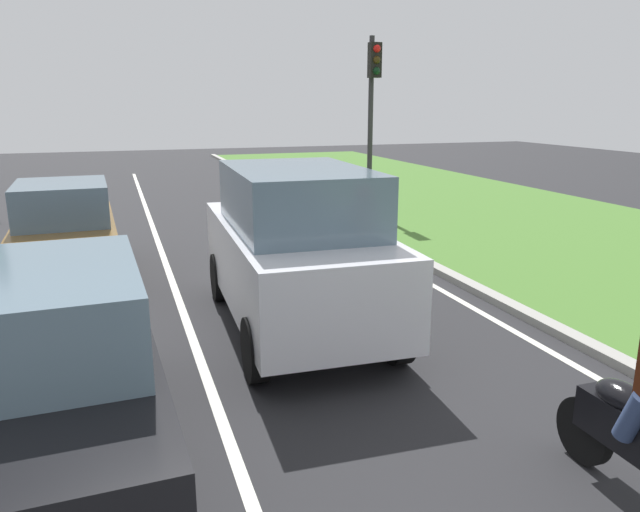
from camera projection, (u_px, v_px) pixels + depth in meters
The scene contains 9 objects.
ground_plane at pixel (200, 258), 12.40m from camera, with size 60.00×60.00×0.00m, color #262628.
lane_line_center at pixel (165, 260), 12.18m from camera, with size 0.12×32.00×0.01m, color silver.
lane_line_right_edge at pixel (361, 245), 13.53m from camera, with size 0.12×32.00×0.01m, color silver.
grass_verge_right at pixel (542, 229), 15.05m from camera, with size 9.00×48.00×0.06m, color #47752D.
curb_right at pixel (381, 241), 13.67m from camera, with size 0.24×48.00×0.12m, color #9E9B93.
car_suv_ahead at pixel (296, 248), 8.28m from camera, with size 2.11×4.57×2.28m.
car_sedan_left_lane at pixel (45, 378), 4.94m from camera, with size 1.97×4.36×1.86m.
car_hatchback_far at pixel (66, 232), 10.65m from camera, with size 1.83×3.75×1.78m.
traffic_light_near_right at pixel (373, 95), 16.31m from camera, with size 0.32×0.50×4.83m.
Camera 1 is at (-1.53, 1.84, 3.11)m, focal length 33.81 mm.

